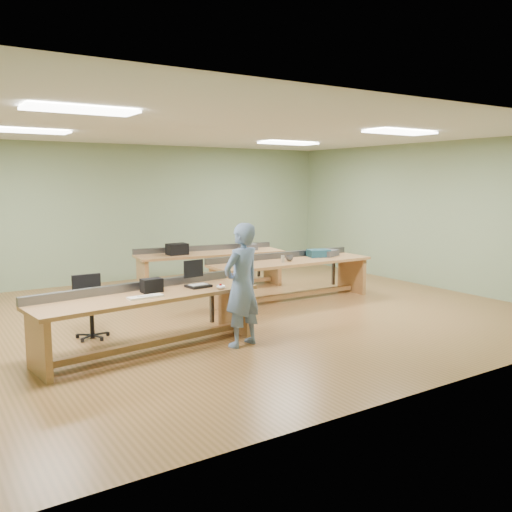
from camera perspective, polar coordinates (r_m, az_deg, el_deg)
name	(u,v)px	position (r m, az deg, el deg)	size (l,w,h in m)	color
floor	(218,316)	(8.97, -4.00, -6.33)	(10.00, 10.00, 0.00)	brown
ceiling	(216,130)	(8.73, -4.20, 13.12)	(10.00, 10.00, 0.00)	silver
wall_back	(131,213)	(12.38, -13.06, 4.45)	(10.00, 0.04, 3.00)	gray
wall_front	(412,253)	(5.58, 16.08, 0.35)	(10.00, 0.04, 3.00)	gray
wall_right	(426,215)	(11.96, 17.47, 4.17)	(0.04, 8.00, 3.00)	gray
fluor_panels	(216,132)	(8.73, -4.19, 12.93)	(6.20, 3.50, 0.03)	white
workbench_front	(147,309)	(7.20, -11.43, -5.45)	(3.07, 1.15, 0.86)	#B4814C
workbench_mid	(290,270)	(10.05, 3.63, -1.50)	(3.17, 0.87, 0.86)	#B4814C
workbench_back	(210,261)	(11.17, -4.85, -0.58)	(3.11, 1.20, 0.86)	#B4814C
person	(242,285)	(7.21, -1.50, -3.08)	(0.61, 0.40, 1.66)	#6A83AD
laptop_base	(198,286)	(7.52, -6.08, -3.15)	(0.31, 0.25, 0.03)	black
laptop_screen	(193,269)	(7.58, -6.60, -1.33)	(0.31, 0.01, 0.24)	black
keyboard	(145,297)	(6.94, -11.57, -4.24)	(0.44, 0.15, 0.03)	silver
trackball_mouse	(221,287)	(7.38, -3.73, -3.24)	(0.12, 0.14, 0.06)	white
camera_bag	(152,285)	(7.26, -10.93, -3.06)	(0.27, 0.17, 0.18)	black
task_chair	(91,315)	(8.03, -17.00, -5.97)	(0.48, 0.48, 0.89)	black
parts_bin_teal	(318,253)	(10.52, 6.59, 0.30)	(0.40, 0.30, 0.14)	#163B49
parts_bin_grey	(328,253)	(10.65, 7.61, 0.32)	(0.43, 0.27, 0.12)	#3A3A3C
mug	(289,258)	(9.92, 3.54, -0.22)	(0.13, 0.13, 0.11)	#3A3A3C
drinks_can	(283,259)	(9.73, 2.83, -0.32)	(0.07, 0.07, 0.12)	silver
storage_box_back	(177,249)	(10.85, -8.30, 0.72)	(0.39, 0.28, 0.22)	black
tray_back	(248,247)	(11.43, -0.80, 0.94)	(0.33, 0.24, 0.13)	#3A3A3C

